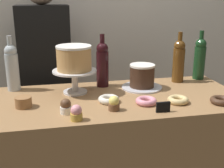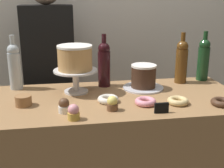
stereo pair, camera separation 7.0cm
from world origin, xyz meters
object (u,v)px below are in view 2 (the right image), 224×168
at_px(cupcake_lemon, 112,104).
at_px(donut_chocolate, 222,102).
at_px(donut_glazed, 178,101).
at_px(donut_sugar, 108,99).
at_px(cupcake_chocolate, 64,106).
at_px(price_sign_chalkboard, 162,108).
at_px(chocolate_round_cake, 144,76).
at_px(wine_bottle_amber, 182,61).
at_px(wine_bottle_clear, 15,66).
at_px(barista_figure, 51,83).
at_px(cake_stand_pedestal, 76,77).
at_px(wine_bottle_dark_red, 104,63).
at_px(wine_bottle_green, 203,59).
at_px(white_layer_cake, 75,58).
at_px(donut_pink, 146,102).
at_px(cookie_stack, 23,101).
at_px(cupcake_strawberry, 74,112).

bearing_deg(cupcake_lemon, donut_chocolate, -2.15).
bearing_deg(donut_glazed, donut_sugar, 166.84).
relative_size(cupcake_chocolate, price_sign_chalkboard, 1.06).
relative_size(chocolate_round_cake, wine_bottle_amber, 0.46).
distance_m(wine_bottle_clear, barista_figure, 0.47).
relative_size(cake_stand_pedestal, wine_bottle_dark_red, 0.78).
distance_m(wine_bottle_dark_red, cupcake_chocolate, 0.48).
height_order(cupcake_lemon, donut_sugar, cupcake_lemon).
xyz_separation_m(wine_bottle_clear, donut_glazed, (0.87, -0.40, -0.13)).
bearing_deg(wine_bottle_green, white_layer_cake, -171.01).
bearing_deg(donut_chocolate, donut_pink, 169.63).
bearing_deg(donut_glazed, donut_pink, 174.19).
bearing_deg(wine_bottle_dark_red, cake_stand_pedestal, -151.29).
height_order(donut_pink, donut_sugar, same).
distance_m(cupcake_chocolate, donut_sugar, 0.26).
height_order(wine_bottle_amber, barista_figure, barista_figure).
xyz_separation_m(wine_bottle_dark_red, cookie_stack, (-0.46, -0.27, -0.12)).
bearing_deg(wine_bottle_amber, wine_bottle_green, 13.01).
bearing_deg(barista_figure, white_layer_cake, -71.03).
distance_m(donut_sugar, price_sign_chalkboard, 0.30).
bearing_deg(cupcake_strawberry, donut_sugar, 46.50).
distance_m(wine_bottle_amber, donut_sugar, 0.61).
bearing_deg(wine_bottle_amber, cupcake_strawberry, -145.45).
relative_size(chocolate_round_cake, barista_figure, 0.09).
distance_m(price_sign_chalkboard, barista_figure, 1.05).
xyz_separation_m(wine_bottle_clear, cupcake_strawberry, (0.33, -0.52, -0.11)).
height_order(cupcake_lemon, donut_chocolate, cupcake_lemon).
bearing_deg(wine_bottle_green, wine_bottle_clear, -179.73).
relative_size(wine_bottle_dark_red, barista_figure, 0.20).
bearing_deg(chocolate_round_cake, cupcake_lemon, -127.46).
bearing_deg(price_sign_chalkboard, wine_bottle_amber, 59.12).
bearing_deg(donut_glazed, cake_stand_pedestal, 151.96).
bearing_deg(donut_pink, cake_stand_pedestal, 143.37).
distance_m(cupcake_lemon, cookie_stack, 0.46).
height_order(wine_bottle_green, wine_bottle_clear, same).
relative_size(donut_glazed, barista_figure, 0.07).
xyz_separation_m(cookie_stack, barista_figure, (0.11, 0.67, -0.11)).
bearing_deg(price_sign_chalkboard, cupcake_chocolate, 170.26).
bearing_deg(wine_bottle_clear, cake_stand_pedestal, -19.87).
relative_size(cake_stand_pedestal, cookie_stack, 3.01).
distance_m(white_layer_cake, donut_sugar, 0.32).
height_order(white_layer_cake, wine_bottle_amber, wine_bottle_amber).
bearing_deg(wine_bottle_dark_red, cupcake_strawberry, -112.97).
bearing_deg(cookie_stack, price_sign_chalkboard, -17.02).
distance_m(wine_bottle_amber, donut_glazed, 0.42).
bearing_deg(chocolate_round_cake, donut_chocolate, -45.77).
bearing_deg(white_layer_cake, cake_stand_pedestal, 0.00).
height_order(donut_glazed, barista_figure, barista_figure).
xyz_separation_m(white_layer_cake, price_sign_chalkboard, (0.39, -0.38, -0.18)).
height_order(cupcake_lemon, donut_pink, cupcake_lemon).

